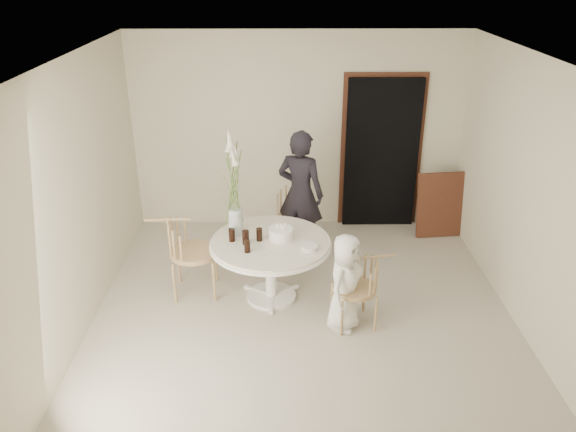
{
  "coord_description": "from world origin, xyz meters",
  "views": [
    {
      "loc": [
        -0.22,
        -5.16,
        3.54
      ],
      "look_at": [
        -0.16,
        0.3,
        1.0
      ],
      "focal_mm": 35.0,
      "sensor_mm": 36.0,
      "label": 1
    }
  ],
  "objects_px": {
    "chair_left": "(182,245)",
    "girl": "(300,194)",
    "flower_vase": "(234,192)",
    "chair_far": "(294,208)",
    "birthday_cake": "(281,234)",
    "boy": "(345,283)",
    "table": "(271,250)",
    "chair_right": "(365,280)"
  },
  "relations": [
    {
      "from": "chair_far",
      "to": "birthday_cake",
      "type": "bearing_deg",
      "value": -107.62
    },
    {
      "from": "chair_far",
      "to": "flower_vase",
      "type": "bearing_deg",
      "value": -132.35
    },
    {
      "from": "chair_right",
      "to": "boy",
      "type": "height_order",
      "value": "boy"
    },
    {
      "from": "boy",
      "to": "table",
      "type": "bearing_deg",
      "value": 83.99
    },
    {
      "from": "table",
      "to": "birthday_cake",
      "type": "bearing_deg",
      "value": 15.86
    },
    {
      "from": "chair_left",
      "to": "girl",
      "type": "height_order",
      "value": "girl"
    },
    {
      "from": "chair_left",
      "to": "birthday_cake",
      "type": "xyz_separation_m",
      "value": [
        1.11,
        -0.1,
        0.18
      ]
    },
    {
      "from": "table",
      "to": "girl",
      "type": "height_order",
      "value": "girl"
    },
    {
      "from": "boy",
      "to": "birthday_cake",
      "type": "distance_m",
      "value": 0.91
    },
    {
      "from": "chair_left",
      "to": "flower_vase",
      "type": "relative_size",
      "value": 0.78
    },
    {
      "from": "table",
      "to": "boy",
      "type": "height_order",
      "value": "boy"
    },
    {
      "from": "chair_left",
      "to": "boy",
      "type": "xyz_separation_m",
      "value": [
        1.76,
        -0.68,
        -0.08
      ]
    },
    {
      "from": "girl",
      "to": "flower_vase",
      "type": "relative_size",
      "value": 1.36
    },
    {
      "from": "chair_far",
      "to": "chair_left",
      "type": "xyz_separation_m",
      "value": [
        -1.28,
        -1.08,
        0.04
      ]
    },
    {
      "from": "chair_right",
      "to": "chair_left",
      "type": "bearing_deg",
      "value": -118.51
    },
    {
      "from": "chair_left",
      "to": "boy",
      "type": "relative_size",
      "value": 0.9
    },
    {
      "from": "boy",
      "to": "flower_vase",
      "type": "bearing_deg",
      "value": 87.61
    },
    {
      "from": "girl",
      "to": "boy",
      "type": "xyz_separation_m",
      "value": [
        0.4,
        -1.63,
        -0.29
      ]
    },
    {
      "from": "chair_far",
      "to": "birthday_cake",
      "type": "xyz_separation_m",
      "value": [
        -0.17,
        -1.18,
        0.22
      ]
    },
    {
      "from": "girl",
      "to": "table",
      "type": "bearing_deg",
      "value": 95.46
    },
    {
      "from": "chair_left",
      "to": "boy",
      "type": "distance_m",
      "value": 1.89
    },
    {
      "from": "girl",
      "to": "boy",
      "type": "bearing_deg",
      "value": 127.6
    },
    {
      "from": "chair_right",
      "to": "girl",
      "type": "distance_m",
      "value": 1.71
    },
    {
      "from": "chair_right",
      "to": "boy",
      "type": "xyz_separation_m",
      "value": [
        -0.22,
        -0.07,
        0.02
      ]
    },
    {
      "from": "chair_left",
      "to": "girl",
      "type": "xyz_separation_m",
      "value": [
        1.35,
        0.95,
        0.21
      ]
    },
    {
      "from": "flower_vase",
      "to": "boy",
      "type": "bearing_deg",
      "value": -32.17
    },
    {
      "from": "chair_far",
      "to": "birthday_cake",
      "type": "height_order",
      "value": "birthday_cake"
    },
    {
      "from": "flower_vase",
      "to": "chair_far",
      "type": "bearing_deg",
      "value": 57.06
    },
    {
      "from": "chair_left",
      "to": "birthday_cake",
      "type": "distance_m",
      "value": 1.13
    },
    {
      "from": "table",
      "to": "chair_right",
      "type": "distance_m",
      "value": 1.09
    },
    {
      "from": "boy",
      "to": "chair_far",
      "type": "bearing_deg",
      "value": 44.95
    },
    {
      "from": "chair_far",
      "to": "boy",
      "type": "xyz_separation_m",
      "value": [
        0.48,
        -1.76,
        -0.05
      ]
    },
    {
      "from": "chair_left",
      "to": "flower_vase",
      "type": "height_order",
      "value": "flower_vase"
    },
    {
      "from": "chair_far",
      "to": "boy",
      "type": "height_order",
      "value": "boy"
    },
    {
      "from": "chair_right",
      "to": "table",
      "type": "bearing_deg",
      "value": -127.33
    },
    {
      "from": "table",
      "to": "chair_far",
      "type": "bearing_deg",
      "value": 76.77
    },
    {
      "from": "table",
      "to": "boy",
      "type": "relative_size",
      "value": 1.26
    },
    {
      "from": "table",
      "to": "chair_left",
      "type": "relative_size",
      "value": 1.4
    },
    {
      "from": "girl",
      "to": "birthday_cake",
      "type": "bearing_deg",
      "value": 100.71
    },
    {
      "from": "girl",
      "to": "flower_vase",
      "type": "xyz_separation_m",
      "value": [
        -0.75,
        -0.91,
        0.41
      ]
    },
    {
      "from": "table",
      "to": "birthday_cake",
      "type": "distance_m",
      "value": 0.21
    },
    {
      "from": "chair_right",
      "to": "chair_left",
      "type": "xyz_separation_m",
      "value": [
        -1.97,
        0.61,
        0.1
      ]
    }
  ]
}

